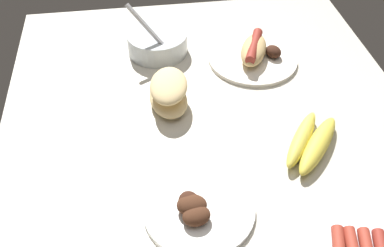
{
  "coord_description": "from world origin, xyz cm",
  "views": [
    {
      "loc": [
        61.61,
        -14.24,
        66.42
      ],
      "look_at": [
        -4.67,
        -4.61,
        3.0
      ],
      "focal_mm": 42.04,
      "sensor_mm": 36.0,
      "label": 1
    }
  ],
  "objects_px": {
    "plate_grilled_meat": "(197,208)",
    "banana_bunch": "(311,142)",
    "bread_stack": "(169,92)",
    "bowl_coleslaw": "(157,41)",
    "plate_hotdog_assembled": "(254,54)"
  },
  "relations": [
    {
      "from": "plate_hotdog_assembled",
      "to": "bowl_coleslaw",
      "type": "xyz_separation_m",
      "value": [
        -0.07,
        -0.24,
        0.01
      ]
    },
    {
      "from": "plate_grilled_meat",
      "to": "plate_hotdog_assembled",
      "type": "distance_m",
      "value": 0.48
    },
    {
      "from": "plate_hotdog_assembled",
      "to": "bowl_coleslaw",
      "type": "height_order",
      "value": "bowl_coleslaw"
    },
    {
      "from": "plate_grilled_meat",
      "to": "bread_stack",
      "type": "bearing_deg",
      "value": -176.52
    },
    {
      "from": "bread_stack",
      "to": "plate_grilled_meat",
      "type": "bearing_deg",
      "value": 3.48
    },
    {
      "from": "plate_grilled_meat",
      "to": "bowl_coleslaw",
      "type": "relative_size",
      "value": 1.31
    },
    {
      "from": "bread_stack",
      "to": "banana_bunch",
      "type": "bearing_deg",
      "value": 56.81
    },
    {
      "from": "bread_stack",
      "to": "bowl_coleslaw",
      "type": "bearing_deg",
      "value": -178.43
    },
    {
      "from": "plate_hotdog_assembled",
      "to": "bread_stack",
      "type": "bearing_deg",
      "value": -58.67
    },
    {
      "from": "bread_stack",
      "to": "bowl_coleslaw",
      "type": "xyz_separation_m",
      "value": [
        -0.21,
        -0.01,
        -0.01
      ]
    },
    {
      "from": "plate_grilled_meat",
      "to": "banana_bunch",
      "type": "xyz_separation_m",
      "value": [
        -0.12,
        0.25,
        0.01
      ]
    },
    {
      "from": "plate_hotdog_assembled",
      "to": "bowl_coleslaw",
      "type": "bearing_deg",
      "value": -107.67
    },
    {
      "from": "plate_grilled_meat",
      "to": "bowl_coleslaw",
      "type": "height_order",
      "value": "bowl_coleslaw"
    },
    {
      "from": "banana_bunch",
      "to": "bread_stack",
      "type": "bearing_deg",
      "value": -123.19
    },
    {
      "from": "bowl_coleslaw",
      "to": "bread_stack",
      "type": "bearing_deg",
      "value": 1.57
    }
  ]
}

